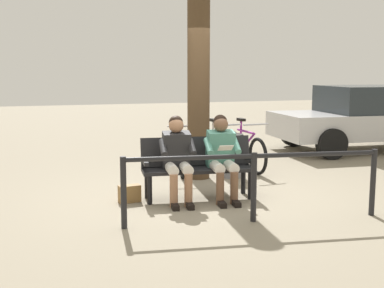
# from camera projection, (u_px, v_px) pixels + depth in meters

# --- Properties ---
(ground_plane) EXTENTS (40.00, 40.00, 0.00)m
(ground_plane) POSITION_uv_depth(u_px,v_px,m) (207.00, 197.00, 7.23)
(ground_plane) COLOR gray
(bench) EXTENTS (1.64, 0.66, 0.87)m
(bench) POSITION_uv_depth(u_px,v_px,m) (197.00, 163.00, 7.15)
(bench) COLOR black
(bench) RESTS_ON ground
(person_reading) EXTENTS (0.52, 0.80, 1.20)m
(person_reading) POSITION_uv_depth(u_px,v_px,m) (222.00, 153.00, 7.03)
(person_reading) COLOR #4C8C7A
(person_reading) RESTS_ON ground
(person_companion) EXTENTS (0.52, 0.80, 1.20)m
(person_companion) POSITION_uv_depth(u_px,v_px,m) (177.00, 155.00, 6.91)
(person_companion) COLOR #262628
(person_companion) RESTS_ON ground
(handbag) EXTENTS (0.31, 0.18, 0.24)m
(handbag) POSITION_uv_depth(u_px,v_px,m) (130.00, 194.00, 6.94)
(handbag) COLOR olive
(handbag) RESTS_ON ground
(tree_trunk) EXTENTS (0.37, 0.37, 3.32)m
(tree_trunk) POSITION_uv_depth(u_px,v_px,m) (199.00, 80.00, 8.27)
(tree_trunk) COLOR #4C3823
(tree_trunk) RESTS_ON ground
(litter_bin) EXTENTS (0.40, 0.40, 0.74)m
(litter_bin) POSITION_uv_depth(u_px,v_px,m) (231.00, 155.00, 8.56)
(litter_bin) COLOR slate
(litter_bin) RESTS_ON ground
(bicycle_purple) EXTENTS (0.48, 1.68, 0.94)m
(bicycle_purple) POSITION_uv_depth(u_px,v_px,m) (245.00, 150.00, 9.19)
(bicycle_purple) COLOR black
(bicycle_purple) RESTS_ON ground
(bicycle_red) EXTENTS (0.48, 1.68, 0.94)m
(bicycle_red) POSITION_uv_depth(u_px,v_px,m) (218.00, 151.00, 9.11)
(bicycle_red) COLOR black
(bicycle_red) RESTS_ON ground
(bicycle_blue) EXTENTS (0.52, 1.66, 0.94)m
(bicycle_blue) POSITION_uv_depth(u_px,v_px,m) (180.00, 152.00, 8.95)
(bicycle_blue) COLOR black
(bicycle_blue) RESTS_ON ground
(railing_fence) EXTENTS (3.16, 0.50, 0.85)m
(railing_fence) POSITION_uv_depth(u_px,v_px,m) (254.00, 174.00, 5.99)
(railing_fence) COLOR black
(railing_fence) RESTS_ON ground
(parked_car) EXTENTS (4.32, 2.26, 1.47)m
(parked_car) POSITION_uv_depth(u_px,v_px,m) (369.00, 116.00, 11.38)
(parked_car) COLOR silver
(parked_car) RESTS_ON ground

